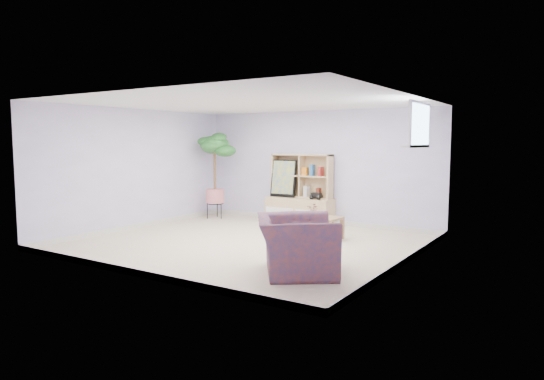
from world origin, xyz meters
The scene contains 14 objects.
floor centered at (0.00, 0.00, 0.00)m, with size 5.50×5.00×0.01m, color beige.
ceiling centered at (0.00, 0.00, 2.40)m, with size 5.50×5.00×0.01m, color white.
walls centered at (0.00, 0.00, 1.20)m, with size 5.51×5.01×2.40m.
baseboard centered at (0.00, 0.00, 0.05)m, with size 5.50×5.00×0.10m, color silver, non-canonical shape.
window centered at (2.73, 0.60, 2.00)m, with size 0.10×0.98×0.68m, color silver, non-canonical shape.
window_sill centered at (2.67, 0.60, 1.68)m, with size 0.14×1.00×0.04m, color silver.
storage_unit centered at (-0.26, 2.24, 0.74)m, with size 1.48×0.50×1.48m, color tan, non-canonical shape.
poster centered at (-0.64, 2.20, 0.96)m, with size 0.58×0.13×0.80m, color yellow, non-canonical shape.
toy_truck centered at (0.18, 2.17, 0.63)m, with size 0.29×0.20×0.16m, color black, non-canonical shape.
coffee_table centered at (0.74, 1.00, 0.20)m, with size 0.99×0.54×0.40m, color brown, non-canonical shape.
table_plant centered at (0.77, 0.94, 0.53)m, with size 0.23×0.20×0.25m, color #124917.
floor_tree centered at (-2.23, 1.81, 0.98)m, with size 0.72×0.72×1.96m, color #255D24, non-canonical shape.
armchair centered at (1.65, -1.21, 0.43)m, with size 1.16×1.01×0.86m, color navy.
sill_plant centered at (2.67, 0.85, 1.83)m, with size 0.14×0.12×0.26m, color #255D24.
Camera 1 is at (4.82, -6.71, 1.75)m, focal length 32.00 mm.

